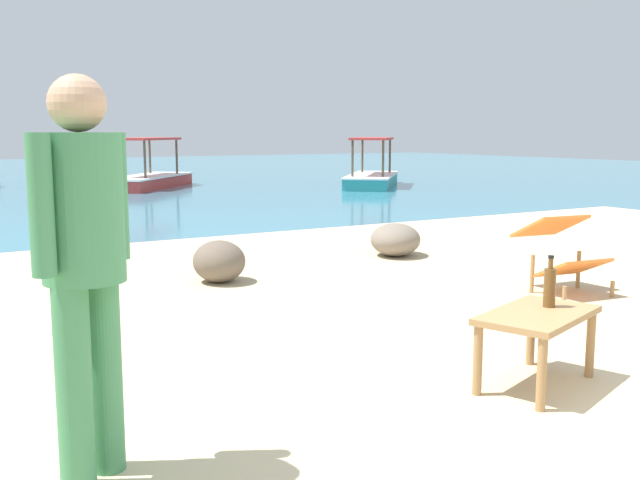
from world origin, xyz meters
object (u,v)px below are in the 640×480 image
object	(u,v)px
person_standing	(84,249)
boat_teal	(372,176)
bottle	(550,286)
deck_chair_near	(561,249)
boat_red	(148,177)
low_bench_table	(537,324)

from	to	relation	value
person_standing	boat_teal	xyz separation A→B (m)	(10.50, 13.19, -0.70)
bottle	deck_chair_near	distance (m)	2.47
bottle	deck_chair_near	size ratio (longest dim) A/B	0.36
person_standing	boat_red	bearing A→B (deg)	-54.20
person_standing	low_bench_table	bearing A→B (deg)	-128.92
boat_teal	person_standing	bearing A→B (deg)	2.03
bottle	person_standing	world-z (taller)	person_standing
bottle	person_standing	xyz separation A→B (m)	(-2.54, 0.07, 0.41)
low_bench_table	boat_red	world-z (taller)	boat_red
bottle	deck_chair_near	xyz separation A→B (m)	(1.89, 1.57, -0.15)
low_bench_table	bottle	size ratio (longest dim) A/B	2.92
deck_chair_near	boat_red	bearing A→B (deg)	-175.69
low_bench_table	person_standing	world-z (taller)	person_standing
person_standing	deck_chair_near	bearing A→B (deg)	-107.15
deck_chair_near	boat_red	distance (m)	14.23
bottle	person_standing	distance (m)	2.57
person_standing	bottle	bearing A→B (deg)	-127.52
bottle	boat_red	distance (m)	16.00
deck_chair_near	person_standing	size ratio (longest dim) A/B	0.51
bottle	deck_chair_near	bearing A→B (deg)	39.74
bottle	boat_red	bearing A→B (deg)	80.39
bottle	boat_red	xyz separation A→B (m)	(2.67, 15.78, -0.29)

